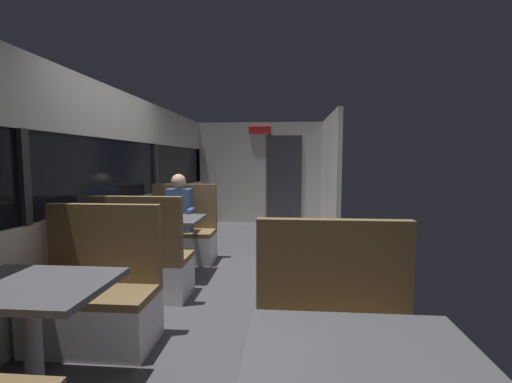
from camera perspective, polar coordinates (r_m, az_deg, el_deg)
The scene contains 12 objects.
ground_plane at distance 4.31m, azimuth -3.59°, elevation -14.84°, with size 3.30×9.20×0.02m, color #423F44.
carriage_window_panel_left at distance 4.52m, azimuth -22.21°, elevation 0.25°, with size 0.09×8.48×2.30m.
carriage_end_bulkhead at distance 8.23m, azimuth 1.05°, elevation 2.91°, with size 2.90×0.11×2.30m.
carriage_aisle_panel_right at distance 7.07m, azimuth 11.74°, elevation 2.52°, with size 0.08×2.40×2.30m, color beige.
dining_table_near_window at distance 2.57m, azimuth -32.28°, elevation -14.42°, with size 0.90×0.70×0.74m.
bench_near_window_facing_entry at distance 3.22m, azimuth -24.20°, elevation -15.97°, with size 0.95×0.50×1.10m.
dining_table_mid_window at distance 4.60m, azimuth -14.28°, elevation -5.32°, with size 0.90×0.70×0.74m.
bench_mid_window_facing_end at distance 4.04m, azimuth -17.49°, elevation -11.43°, with size 0.95×0.50×1.10m.
bench_mid_window_facing_entry at distance 5.31m, azimuth -11.73°, elevation -7.28°, with size 0.95×0.50×1.10m.
dining_table_front_aisle at distance 1.58m, azimuth 16.62°, elevation -26.53°, with size 0.90×0.70×0.74m.
bench_front_aisle_facing_entry at distance 2.33m, azimuth 12.57°, elevation -24.12°, with size 0.95×0.50×1.10m.
seated_passenger at distance 5.21m, azimuth -12.00°, elevation -5.20°, with size 0.47×0.55×1.26m.
Camera 1 is at (0.60, -4.01, 1.47)m, focal length 25.08 mm.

